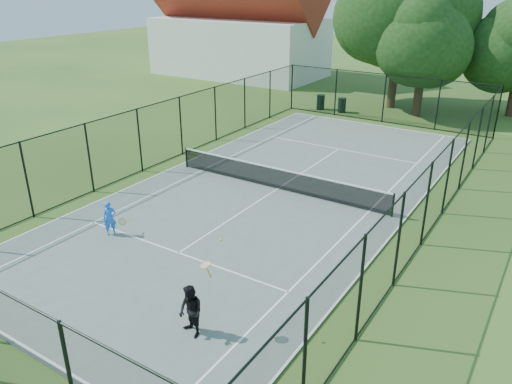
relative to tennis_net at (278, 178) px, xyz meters
The scene contains 11 objects.
ground 0.58m from the tennis_net, ahead, with size 120.00×120.00×0.00m, color #34571E.
tennis_court 0.55m from the tennis_net, ahead, with size 11.00×24.00×0.06m, color #5A6960.
tennis_net is the anchor object (origin of this frame).
fence 0.92m from the tennis_net, ahead, with size 13.10×26.10×3.00m.
tree_near_left 17.96m from the tennis_net, 92.78° to the left, with size 7.54×7.54×9.83m.
tree_near_mid 16.34m from the tennis_net, 85.25° to the left, with size 5.53×5.53×7.23m.
building 28.14m from the tennis_net, 127.69° to the left, with size 15.30×8.15×11.87m.
trash_bin_left 14.70m from the tennis_net, 108.73° to the left, with size 0.58×0.58×1.00m.
trash_bin_right 14.27m from the tennis_net, 102.73° to the left, with size 0.58×0.58×0.96m.
player_blue 7.26m from the tennis_net, 113.11° to the right, with size 0.83×0.54×1.23m.
player_black 9.78m from the tennis_net, 72.40° to the right, with size 0.97×1.03×2.62m.
Camera 1 is at (9.80, -17.01, 8.37)m, focal length 35.00 mm.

